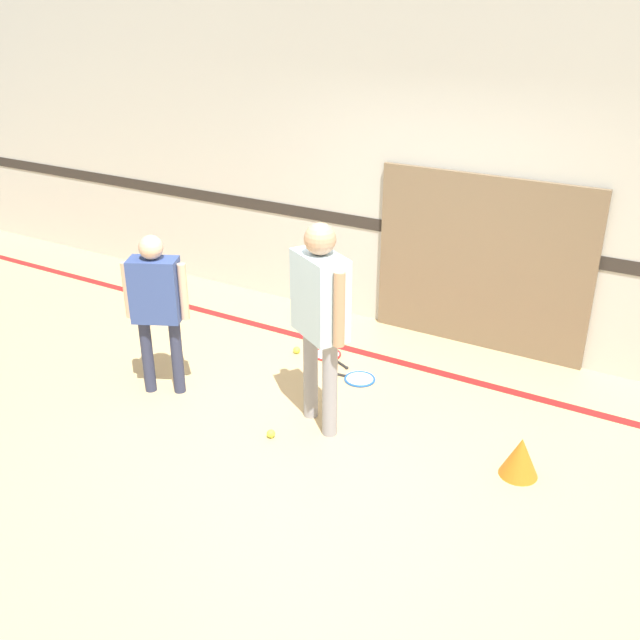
{
  "coord_description": "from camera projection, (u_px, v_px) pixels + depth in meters",
  "views": [
    {
      "loc": [
        2.34,
        -3.93,
        3.12
      ],
      "look_at": [
        -0.08,
        0.19,
        0.91
      ],
      "focal_mm": 40.0,
      "sensor_mm": 36.0,
      "label": 1
    }
  ],
  "objects": [
    {
      "name": "ground_plane",
      "position": [
        317.0,
        439.0,
        5.46
      ],
      "size": [
        16.0,
        16.0,
        0.0
      ],
      "primitive_type": "plane",
      "color": "tan"
    },
    {
      "name": "wall_back",
      "position": [
        440.0,
        174.0,
        6.53
      ],
      "size": [
        16.0,
        0.07,
        3.2
      ],
      "color": "beige",
      "rests_on": "ground_plane"
    },
    {
      "name": "floor_stripe",
      "position": [
        397.0,
        361.0,
        6.6
      ],
      "size": [
        14.4,
        0.1,
        0.01
      ],
      "color": "red",
      "rests_on": "ground_plane"
    },
    {
      "name": "tennis_ball_near_instructor",
      "position": [
        271.0,
        434.0,
        5.47
      ],
      "size": [
        0.07,
        0.07,
        0.07
      ],
      "primitive_type": "sphere",
      "color": "#CCE038",
      "rests_on": "ground_plane"
    },
    {
      "name": "wall_panel",
      "position": [
        481.0,
        264.0,
        6.59
      ],
      "size": [
        2.04,
        0.05,
        1.66
      ],
      "color": "#756047",
      "rests_on": "ground_plane"
    },
    {
      "name": "racket_second_spare",
      "position": [
        358.0,
        379.0,
        6.29
      ],
      "size": [
        0.48,
        0.31,
        0.03
      ],
      "rotation": [
        0.0,
        0.0,
        3.26
      ],
      "color": "blue",
      "rests_on": "ground_plane"
    },
    {
      "name": "person_instructor",
      "position": [
        320.0,
        306.0,
        5.22
      ],
      "size": [
        0.55,
        0.45,
        1.65
      ],
      "rotation": [
        0.0,
        0.0,
        -0.53
      ],
      "color": "gray",
      "rests_on": "ground_plane"
    },
    {
      "name": "training_cone",
      "position": [
        520.0,
        457.0,
        5.0
      ],
      "size": [
        0.28,
        0.28,
        0.3
      ],
      "color": "orange",
      "rests_on": "ground_plane"
    },
    {
      "name": "racket_spare_on_floor",
      "position": [
        328.0,
        355.0,
        6.7
      ],
      "size": [
        0.48,
        0.36,
        0.03
      ],
      "rotation": [
        0.0,
        0.0,
        5.83
      ],
      "color": "red",
      "rests_on": "ground_plane"
    },
    {
      "name": "person_student_left",
      "position": [
        156.0,
        298.0,
        5.76
      ],
      "size": [
        0.48,
        0.36,
        1.39
      ],
      "rotation": [
        0.0,
        0.0,
        0.45
      ],
      "color": "#2D334C",
      "rests_on": "ground_plane"
    },
    {
      "name": "tennis_ball_by_spare_racket",
      "position": [
        297.0,
        350.0,
        6.74
      ],
      "size": [
        0.07,
        0.07,
        0.07
      ],
      "primitive_type": "sphere",
      "color": "#CCE038",
      "rests_on": "ground_plane"
    }
  ]
}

